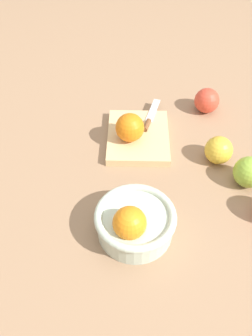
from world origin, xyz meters
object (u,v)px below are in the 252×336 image
object	(u,v)px
cutting_board	(138,137)
knife	(150,119)
apple_front_right	(207,101)
orange_on_board	(130,128)
apple_front_left	(249,172)
apple_front_right_2	(219,150)
bowl	(134,222)

from	to	relation	value
cutting_board	knife	world-z (taller)	knife
knife	apple_front_right	xyz separation A→B (m)	(0.05, -0.18, 0.01)
orange_on_board	apple_front_left	xyz separation A→B (m)	(-0.18, -0.27, -0.02)
knife	apple_front_right	distance (m)	0.19
orange_on_board	apple_front_right	bearing A→B (deg)	-65.44
apple_front_left	knife	bearing A→B (deg)	37.95
apple_front_right	apple_front_right_2	size ratio (longest dim) A/B	1.02
orange_on_board	apple_front_left	world-z (taller)	orange_on_board
bowl	knife	size ratio (longest dim) A/B	1.22
cutting_board	apple_front_left	distance (m)	0.32
bowl	apple_front_left	xyz separation A→B (m)	(0.11, -0.30, -0.00)
cutting_board	apple_front_right	xyz separation A→B (m)	(0.10, -0.23, 0.03)
apple_front_right	orange_on_board	bearing A→B (deg)	114.56
bowl	orange_on_board	xyz separation A→B (m)	(0.29, -0.04, 0.02)
apple_front_right	apple_front_left	xyz separation A→B (m)	(-0.30, -0.02, 0.00)
orange_on_board	apple_front_right_2	distance (m)	0.24
orange_on_board	apple_front_left	bearing A→B (deg)	-124.47
knife	apple_front_left	size ratio (longest dim) A/B	1.88
apple_front_right_2	bowl	bearing A→B (deg)	127.30
apple_front_right	knife	bearing A→B (deg)	103.90
cutting_board	bowl	bearing A→B (deg)	168.54
bowl	orange_on_board	size ratio (longest dim) A/B	2.30
knife	apple_front_right_2	distance (m)	0.22
cutting_board	orange_on_board	world-z (taller)	orange_on_board
cutting_board	knife	bearing A→B (deg)	-38.00
apple_front_right	apple_front_left	world-z (taller)	apple_front_left
apple_front_left	apple_front_right_2	distance (m)	0.10
apple_front_left	cutting_board	bearing A→B (deg)	50.59
orange_on_board	apple_front_right_2	xyz separation A→B (m)	(-0.10, -0.22, -0.02)
cutting_board	apple_front_right	world-z (taller)	apple_front_right
cutting_board	apple_front_right_2	bearing A→B (deg)	-119.67
bowl	apple_front_right	distance (m)	0.50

